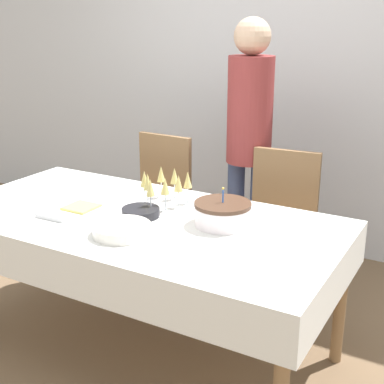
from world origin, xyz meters
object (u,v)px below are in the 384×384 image
Objects in this scene: dining_chair_far_right at (279,225)px; person_standing at (249,130)px; plate_stack_main at (122,230)px; champagne_tray at (164,190)px; plate_stack_dessert at (141,212)px; dining_chair_far_left at (156,201)px; birthday_cake at (223,214)px.

person_standing reaches higher than dining_chair_far_right.
plate_stack_main is (-0.36, -1.04, 0.26)m from dining_chair_far_right.
champagne_tray is 0.19m from plate_stack_dessert.
plate_stack_main is at bearing -93.01° from person_standing.
dining_chair_far_left reaches higher than plate_stack_main.
birthday_cake is at bearing 13.88° from plate_stack_dessert.
dining_chair_far_right is at bearing 70.78° from plate_stack_main.
champagne_tray reaches higher than plate_stack_dessert.
birthday_cake is 0.16× the size of person_standing.
dining_chair_far_left is at bearing -160.61° from person_standing.
champagne_tray is (-0.40, -0.62, 0.33)m from dining_chair_far_right.
dining_chair_far_left is 0.84m from champagne_tray.
dining_chair_far_left is 2.76× the size of champagne_tray.
dining_chair_far_left is 0.56× the size of person_standing.
champagne_tray reaches higher than plate_stack_main.
dining_chair_far_left and dining_chair_far_right have the same top height.
dining_chair_far_right is 1.13m from plate_stack_main.
dining_chair_far_left is 3.61× the size of plate_stack_main.
birthday_cake is 0.97m from person_standing.
person_standing is at bearing 106.69° from birthday_cake.
plate_stack_dessert is at bearing -97.18° from person_standing.
champagne_tray is at bearing -53.31° from dining_chair_far_left.
dining_chair_far_left is 0.95m from plate_stack_dessert.
plate_stack_dessert is at bearing -166.12° from birthday_cake.
champagne_tray is at bearing 167.47° from birthday_cake.
plate_stack_dessert is 1.04m from person_standing.
dining_chair_far_right is at bearing 62.21° from plate_stack_dessert.
plate_stack_dessert is at bearing -117.79° from dining_chair_far_right.
person_standing is (0.57, 0.20, 0.51)m from dining_chair_far_left.
plate_stack_main is at bearing -135.32° from birthday_cake.
plate_stack_dessert is 0.11× the size of person_standing.
champagne_tray is 1.31× the size of plate_stack_main.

